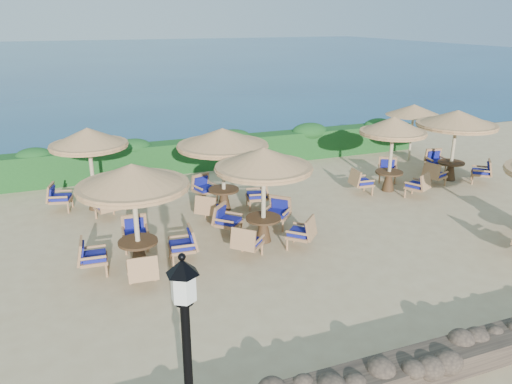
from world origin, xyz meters
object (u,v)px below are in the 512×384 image
(extra_parasol, at_px, (414,110))
(cafe_set_4, at_px, (223,152))
(cafe_set_0, at_px, (134,199))
(cafe_set_3, at_px, (90,155))
(cafe_set_1, at_px, (264,180))
(cafe_set_6, at_px, (456,130))
(cafe_set_5, at_px, (392,142))

(extra_parasol, relative_size, cafe_set_4, 0.84)
(cafe_set_0, xyz_separation_m, cafe_set_3, (-0.70, 4.49, 0.02))
(cafe_set_1, xyz_separation_m, cafe_set_6, (8.61, 2.51, 0.17))
(cafe_set_1, xyz_separation_m, cafe_set_5, (5.71, 2.32, -0.00))
(cafe_set_0, bearing_deg, extra_parasol, 24.48)
(cafe_set_4, xyz_separation_m, cafe_set_5, (5.99, -0.33, -0.15))
(cafe_set_6, bearing_deg, extra_parasol, 83.92)
(cafe_set_0, bearing_deg, cafe_set_5, 15.93)
(extra_parasol, height_order, cafe_set_1, cafe_set_1)
(cafe_set_3, xyz_separation_m, cafe_set_4, (3.82, -1.56, 0.12))
(cafe_set_3, xyz_separation_m, cafe_set_6, (12.71, -1.70, 0.13))
(cafe_set_3, xyz_separation_m, cafe_set_5, (9.81, -1.89, -0.03))
(cafe_set_1, xyz_separation_m, cafe_set_3, (-4.10, 4.21, 0.03))
(extra_parasol, distance_m, cafe_set_0, 13.54)
(extra_parasol, xyz_separation_m, cafe_set_3, (-13.01, -1.12, -0.37))
(cafe_set_3, relative_size, cafe_set_6, 0.92)
(cafe_set_5, height_order, cafe_set_6, same)
(extra_parasol, xyz_separation_m, cafe_set_4, (-9.19, -2.68, -0.25))
(cafe_set_0, bearing_deg, cafe_set_3, 98.83)
(cafe_set_0, bearing_deg, cafe_set_6, 13.08)
(cafe_set_1, relative_size, cafe_set_3, 0.99)
(cafe_set_1, xyz_separation_m, cafe_set_4, (-0.28, 2.65, 0.15))
(cafe_set_1, bearing_deg, cafe_set_6, 16.25)
(cafe_set_0, distance_m, cafe_set_6, 12.34)
(extra_parasol, distance_m, cafe_set_5, 4.41)
(extra_parasol, bearing_deg, cafe_set_4, -163.75)
(cafe_set_0, distance_m, cafe_set_4, 4.28)
(cafe_set_1, height_order, cafe_set_4, same)
(extra_parasol, bearing_deg, cafe_set_5, -136.83)
(cafe_set_3, distance_m, cafe_set_5, 9.99)
(extra_parasol, xyz_separation_m, cafe_set_5, (-3.20, -3.01, -0.40))
(extra_parasol, height_order, cafe_set_0, cafe_set_0)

